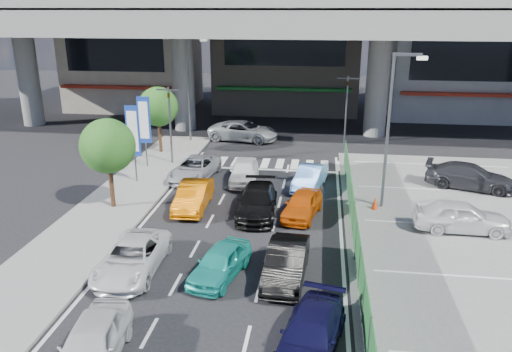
# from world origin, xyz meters

# --- Properties ---
(ground) EXTENTS (120.00, 120.00, 0.00)m
(ground) POSITION_xyz_m (0.00, 0.00, 0.00)
(ground) COLOR black
(ground) RESTS_ON ground
(parking_lot) EXTENTS (12.00, 28.00, 0.06)m
(parking_lot) POSITION_xyz_m (11.00, 2.00, 0.03)
(parking_lot) COLOR slate
(parking_lot) RESTS_ON ground
(sidewalk_left) EXTENTS (4.00, 30.00, 0.12)m
(sidewalk_left) POSITION_xyz_m (-7.00, 4.00, 0.06)
(sidewalk_left) COLOR slate
(sidewalk_left) RESTS_ON ground
(fence_run) EXTENTS (0.16, 22.00, 1.80)m
(fence_run) POSITION_xyz_m (5.30, 1.00, 0.90)
(fence_run) COLOR #1E5928
(fence_run) RESTS_ON ground
(expressway) EXTENTS (64.00, 14.00, 10.75)m
(expressway) POSITION_xyz_m (0.00, 22.00, 8.76)
(expressway) COLOR slate
(expressway) RESTS_ON ground
(building_west) EXTENTS (12.00, 10.90, 13.00)m
(building_west) POSITION_xyz_m (-16.00, 31.97, 6.49)
(building_west) COLOR gray
(building_west) RESTS_ON ground
(building_center) EXTENTS (14.00, 10.90, 15.00)m
(building_center) POSITION_xyz_m (0.00, 32.97, 7.49)
(building_center) COLOR gray
(building_center) RESTS_ON ground
(building_east) EXTENTS (12.00, 10.90, 12.00)m
(building_east) POSITION_xyz_m (16.00, 31.97, 5.99)
(building_east) COLOR gray
(building_east) RESTS_ON ground
(traffic_light_left) EXTENTS (1.60, 1.24, 5.20)m
(traffic_light_left) POSITION_xyz_m (-6.20, 12.00, 3.94)
(traffic_light_left) COLOR #595B60
(traffic_light_left) RESTS_ON ground
(traffic_light_right) EXTENTS (1.60, 1.24, 5.20)m
(traffic_light_right) POSITION_xyz_m (5.50, 19.00, 3.94)
(traffic_light_right) COLOR #595B60
(traffic_light_right) RESTS_ON ground
(street_lamp_right) EXTENTS (1.65, 0.22, 8.00)m
(street_lamp_right) POSITION_xyz_m (7.17, 6.00, 4.77)
(street_lamp_right) COLOR #595B60
(street_lamp_right) RESTS_ON ground
(street_lamp_left) EXTENTS (1.65, 0.22, 8.00)m
(street_lamp_left) POSITION_xyz_m (-6.33, 18.00, 4.77)
(street_lamp_left) COLOR #595B60
(street_lamp_left) RESTS_ON ground
(signboard_near) EXTENTS (0.80, 0.14, 4.70)m
(signboard_near) POSITION_xyz_m (-7.20, 7.99, 3.06)
(signboard_near) COLOR #595B60
(signboard_near) RESTS_ON ground
(signboard_far) EXTENTS (0.80, 0.14, 4.70)m
(signboard_far) POSITION_xyz_m (-7.60, 10.99, 3.06)
(signboard_far) COLOR #595B60
(signboard_far) RESTS_ON ground
(tree_near) EXTENTS (2.80, 2.80, 4.80)m
(tree_near) POSITION_xyz_m (-7.00, 4.00, 3.39)
(tree_near) COLOR #382314
(tree_near) RESTS_ON ground
(tree_far) EXTENTS (2.80, 2.80, 4.80)m
(tree_far) POSITION_xyz_m (-7.80, 14.50, 3.39)
(tree_far) COLOR #382314
(tree_far) RESTS_ON ground
(van_white_back_left) EXTENTS (2.03, 4.19, 1.38)m
(van_white_back_left) POSITION_xyz_m (-2.74, -7.62, 0.69)
(van_white_back_left) COLOR silver
(van_white_back_left) RESTS_ON ground
(minivan_navy_back) EXTENTS (2.51, 4.45, 1.22)m
(minivan_navy_back) POSITION_xyz_m (3.61, -6.21, 0.61)
(minivan_navy_back) COLOR black
(minivan_navy_back) RESTS_ON ground
(sedan_white_mid_left) EXTENTS (2.25, 4.70, 1.30)m
(sedan_white_mid_left) POSITION_xyz_m (-3.55, -2.28, 0.65)
(sedan_white_mid_left) COLOR silver
(sedan_white_mid_left) RESTS_ON ground
(taxi_teal_mid) EXTENTS (2.32, 3.92, 1.25)m
(taxi_teal_mid) POSITION_xyz_m (-0.02, -2.19, 0.63)
(taxi_teal_mid) COLOR teal
(taxi_teal_mid) RESTS_ON ground
(hatch_black_mid_right) EXTENTS (1.70, 4.26, 1.38)m
(hatch_black_mid_right) POSITION_xyz_m (2.55, -1.97, 0.69)
(hatch_black_mid_right) COLOR black
(hatch_black_mid_right) RESTS_ON ground
(taxi_orange_left) EXTENTS (1.60, 4.23, 1.38)m
(taxi_orange_left) POSITION_xyz_m (-2.81, 4.56, 0.69)
(taxi_orange_left) COLOR #C15B01
(taxi_orange_left) RESTS_ON ground
(sedan_black_mid) EXTENTS (2.15, 4.81, 1.37)m
(sedan_black_mid) POSITION_xyz_m (0.60, 4.21, 0.68)
(sedan_black_mid) COLOR black
(sedan_black_mid) RESTS_ON ground
(taxi_orange_right) EXTENTS (2.26, 3.98, 1.28)m
(taxi_orange_right) POSITION_xyz_m (2.88, 4.22, 0.64)
(taxi_orange_right) COLOR #C84C09
(taxi_orange_right) RESTS_ON ground
(wagon_silver_front_left) EXTENTS (2.72, 4.91, 1.30)m
(wagon_silver_front_left) POSITION_xyz_m (-3.93, 9.23, 0.65)
(wagon_silver_front_left) COLOR #9B9DA2
(wagon_silver_front_left) RESTS_ON ground
(sedan_white_front_mid) EXTENTS (1.91, 4.16, 1.38)m
(sedan_white_front_mid) POSITION_xyz_m (-0.82, 9.00, 0.69)
(sedan_white_front_mid) COLOR white
(sedan_white_front_mid) RESTS_ON ground
(kei_truck_front_right) EXTENTS (2.11, 4.10, 1.29)m
(kei_truck_front_right) POSITION_xyz_m (3.13, 8.50, 0.64)
(kei_truck_front_right) COLOR #6399E6
(kei_truck_front_right) RESTS_ON ground
(crossing_wagon_silver) EXTENTS (5.77, 3.31, 1.51)m
(crossing_wagon_silver) POSITION_xyz_m (-2.42, 18.88, 0.76)
(crossing_wagon_silver) COLOR #A0A3A6
(crossing_wagon_silver) RESTS_ON ground
(parked_sedan_white) EXTENTS (4.34, 1.84, 1.46)m
(parked_sedan_white) POSITION_xyz_m (10.33, 3.37, 0.79)
(parked_sedan_white) COLOR silver
(parked_sedan_white) RESTS_ON parking_lot
(parked_sedan_dgrey) EXTENTS (5.29, 3.33, 1.43)m
(parked_sedan_dgrey) POSITION_xyz_m (12.32, 9.54, 0.77)
(parked_sedan_dgrey) COLOR #28282C
(parked_sedan_dgrey) RESTS_ON parking_lot
(traffic_cone) EXTENTS (0.34, 0.34, 0.66)m
(traffic_cone) POSITION_xyz_m (6.60, 5.57, 0.39)
(traffic_cone) COLOR red
(traffic_cone) RESTS_ON parking_lot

